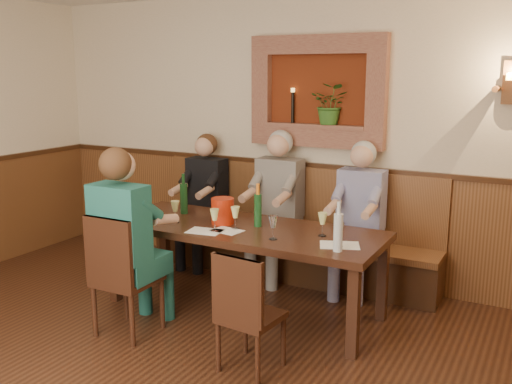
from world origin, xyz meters
TOP-DOWN VIEW (x-y plane):
  - room_shell at (0.00, 0.00)m, footprint 6.04×6.04m
  - wainscoting at (0.00, -0.00)m, footprint 6.02×6.02m
  - wall_niche at (0.24, 2.94)m, footprint 1.36×0.30m
  - wall_sconce at (1.90, 2.93)m, footprint 0.25×0.20m
  - dining_table at (0.00, 1.85)m, footprint 2.40×0.90m
  - bench at (0.00, 2.79)m, footprint 3.00×0.45m
  - chair_near_left at (-0.58, 1.02)m, footprint 0.44×0.44m
  - chair_near_right at (0.55, 0.98)m, footprint 0.42×0.42m
  - person_bench_left at (-0.97, 2.69)m, footprint 0.41×0.50m
  - person_bench_mid at (-0.11, 2.69)m, footprint 0.44×0.54m
  - person_bench_right at (0.74, 2.69)m, footprint 0.42×0.51m
  - person_chair_front at (-0.58, 1.07)m, footprint 0.45×0.55m
  - spittoon_bucket at (-0.20, 1.85)m, footprint 0.20×0.20m
  - wine_bottle_green_a at (0.11, 1.91)m, footprint 0.08×0.08m
  - wine_bottle_green_b at (-0.70, 1.99)m, footprint 0.08×0.08m
  - water_bottle at (0.95, 1.59)m, footprint 0.09×0.09m
  - tasting_sheet_a at (-0.97, 1.74)m, footprint 0.28×0.21m
  - tasting_sheet_b at (-0.05, 1.67)m, footprint 0.27×0.21m
  - tasting_sheet_c at (0.91, 1.73)m, footprint 0.35×0.31m
  - tasting_sheet_d at (-0.20, 1.57)m, footprint 0.31×0.24m
  - wine_glass_0 at (0.40, 1.63)m, footprint 0.08×0.08m
  - wine_glass_1 at (-0.26, 1.95)m, footprint 0.08×0.08m
  - wine_glass_2 at (0.70, 1.90)m, footprint 0.08×0.08m
  - wine_glass_3 at (-0.95, 1.68)m, footprint 0.08×0.08m
  - wine_glass_4 at (-0.02, 1.75)m, footprint 0.08×0.08m
  - wine_glass_5 at (-0.58, 1.69)m, footprint 0.08×0.08m
  - wine_glass_6 at (0.92, 1.69)m, footprint 0.08×0.08m
  - wine_glass_7 at (-0.12, 1.60)m, footprint 0.08×0.08m

SIDE VIEW (x-z plane):
  - chair_near_right at x=0.55m, z-range -0.18..0.68m
  - chair_near_left at x=-0.58m, z-range -0.21..0.78m
  - bench at x=0.00m, z-range -0.23..0.88m
  - person_bench_left at x=-0.97m, z-range -0.12..1.28m
  - wainscoting at x=0.00m, z-range 0.01..1.16m
  - person_bench_right at x=0.74m, z-range -0.12..1.30m
  - person_bench_mid at x=-0.11m, z-range -0.12..1.36m
  - person_chair_front at x=-0.58m, z-range -0.13..1.37m
  - dining_table at x=0.00m, z-range 0.30..1.05m
  - tasting_sheet_a at x=-0.97m, z-range 0.75..0.75m
  - tasting_sheet_b at x=-0.05m, z-range 0.75..0.75m
  - tasting_sheet_c at x=0.91m, z-range 0.75..0.75m
  - tasting_sheet_d at x=-0.20m, z-range 0.75..0.75m
  - wine_glass_0 at x=0.40m, z-range 0.75..0.94m
  - wine_glass_1 at x=-0.26m, z-range 0.75..0.94m
  - wine_glass_2 at x=0.70m, z-range 0.75..0.94m
  - wine_glass_3 at x=-0.95m, z-range 0.75..0.94m
  - wine_glass_4 at x=-0.02m, z-range 0.75..0.94m
  - wine_glass_5 at x=-0.58m, z-range 0.75..0.94m
  - wine_glass_6 at x=0.92m, z-range 0.75..0.94m
  - wine_glass_7 at x=-0.12m, z-range 0.75..0.94m
  - spittoon_bucket at x=-0.20m, z-range 0.75..0.97m
  - wine_bottle_green_a at x=0.11m, z-range 0.71..1.08m
  - water_bottle at x=0.95m, z-range 0.71..1.09m
  - wine_bottle_green_b at x=-0.70m, z-range 0.71..1.09m
  - wall_niche at x=0.24m, z-range 1.28..2.34m
  - room_shell at x=0.00m, z-range 0.48..3.30m
  - wall_sconce at x=1.90m, z-range 1.77..2.12m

